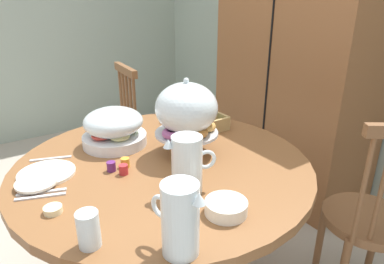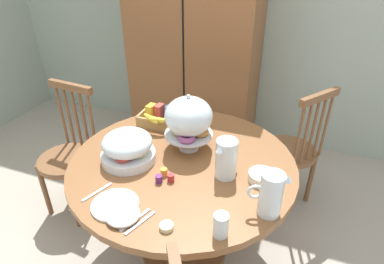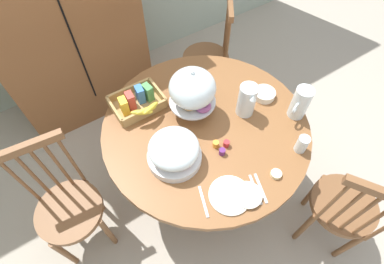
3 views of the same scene
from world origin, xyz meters
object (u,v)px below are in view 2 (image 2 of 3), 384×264
at_px(windsor_chair_near_window, 291,152).
at_px(pastry_stand_with_dome, 189,119).
at_px(milk_pitcher, 270,196).
at_px(dining_table, 183,188).
at_px(china_plate_large, 115,205).
at_px(cereal_bowl, 262,177).
at_px(wooden_armoire, 195,47).
at_px(fruit_platter_covered, 128,147).
at_px(china_plate_small, 123,215).
at_px(butter_dish, 166,227).
at_px(drinking_glass, 221,225).
at_px(windsor_chair_by_cabinet, 70,158).
at_px(cereal_basket, 164,117).
at_px(orange_juice_pitcher, 226,160).

height_order(windsor_chair_near_window, pastry_stand_with_dome, pastry_stand_with_dome).
bearing_deg(milk_pitcher, dining_table, 155.20).
relative_size(china_plate_large, cereal_bowl, 1.57).
xyz_separation_m(wooden_armoire, fruit_platter_covered, (0.13, -1.42, -0.16)).
height_order(china_plate_small, butter_dish, same).
bearing_deg(windsor_chair_near_window, wooden_armoire, 149.23).
xyz_separation_m(dining_table, windsor_chair_near_window, (0.56, 0.74, -0.09)).
bearing_deg(china_plate_small, china_plate_large, 145.01).
height_order(milk_pitcher, drinking_glass, milk_pitcher).
height_order(wooden_armoire, windsor_chair_by_cabinet, wooden_armoire).
relative_size(cereal_basket, china_plate_small, 2.11).
bearing_deg(dining_table, butter_dish, -75.76).
xyz_separation_m(orange_juice_pitcher, drinking_glass, (0.09, -0.39, -0.04)).
relative_size(windsor_chair_near_window, drinking_glass, 8.86).
bearing_deg(china_plate_large, butter_dish, -8.49).
bearing_deg(milk_pitcher, windsor_chair_near_window, 87.29).
distance_m(china_plate_large, butter_dish, 0.28).
height_order(milk_pitcher, butter_dish, milk_pitcher).
bearing_deg(windsor_chair_by_cabinet, china_plate_small, -35.71).
height_order(windsor_chair_by_cabinet, milk_pitcher, windsor_chair_by_cabinet).
xyz_separation_m(cereal_basket, china_plate_small, (0.19, -0.84, -0.03)).
xyz_separation_m(wooden_armoire, china_plate_small, (0.33, -1.81, -0.23)).
bearing_deg(cereal_basket, fruit_platter_covered, -90.71).
bearing_deg(orange_juice_pitcher, wooden_armoire, 116.07).
xyz_separation_m(dining_table, cereal_basket, (-0.28, 0.35, 0.25)).
bearing_deg(cereal_bowl, windsor_chair_by_cabinet, 174.64).
height_order(orange_juice_pitcher, milk_pitcher, same).
xyz_separation_m(windsor_chair_near_window, china_plate_large, (-0.71, -1.19, 0.29)).
bearing_deg(drinking_glass, windsor_chair_near_window, 79.87).
bearing_deg(windsor_chair_by_cabinet, butter_dish, -29.60).
relative_size(dining_table, milk_pitcher, 5.87).
height_order(windsor_chair_near_window, drinking_glass, windsor_chair_near_window).
distance_m(windsor_chair_near_window, milk_pitcher, 1.05).
bearing_deg(drinking_glass, milk_pitcher, 50.52).
distance_m(china_plate_small, drinking_glass, 0.43).
bearing_deg(windsor_chair_by_cabinet, orange_juice_pitcher, -7.57).
bearing_deg(drinking_glass, wooden_armoire, 113.30).
bearing_deg(milk_pitcher, wooden_armoire, 120.60).
xyz_separation_m(cereal_basket, china_plate_large, (0.12, -0.79, -0.04)).
bearing_deg(china_plate_large, dining_table, 70.52).
bearing_deg(butter_dish, milk_pitcher, 32.56).
bearing_deg(orange_juice_pitcher, china_plate_large, -136.42).
relative_size(pastry_stand_with_dome, china_plate_large, 1.56).
xyz_separation_m(orange_juice_pitcher, cereal_basket, (-0.53, 0.39, -0.05)).
bearing_deg(fruit_platter_covered, milk_pitcher, -9.64).
bearing_deg(orange_juice_pitcher, drinking_glass, -77.32).
distance_m(wooden_armoire, fruit_platter_covered, 1.44).
relative_size(dining_table, cereal_bowl, 8.98).
height_order(dining_table, drinking_glass, drinking_glass).
bearing_deg(wooden_armoire, milk_pitcher, -59.40).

